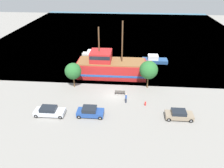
# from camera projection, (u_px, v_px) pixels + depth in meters

# --- Properties ---
(ground_plane) EXTENTS (160.00, 160.00, 0.00)m
(ground_plane) POSITION_uv_depth(u_px,v_px,m) (115.00, 95.00, 39.64)
(ground_plane) COLOR gray
(water_surface) EXTENTS (80.00, 80.00, 0.00)m
(water_surface) POSITION_uv_depth(u_px,v_px,m) (123.00, 32.00, 78.35)
(water_surface) COLOR #38667F
(water_surface) RESTS_ON ground
(pirate_ship) EXTENTS (15.70, 5.44, 11.58)m
(pirate_ship) POSITION_uv_depth(u_px,v_px,m) (111.00, 67.00, 45.94)
(pirate_ship) COLOR #A31E1E
(pirate_ship) RESTS_ON water_surface
(moored_boat_dockside) EXTENTS (6.16, 2.04, 1.60)m
(moored_boat_dockside) POSITION_uv_depth(u_px,v_px,m) (94.00, 54.00, 56.91)
(moored_boat_dockside) COLOR #B7B2A8
(moored_boat_dockside) RESTS_ON water_surface
(moored_boat_outer) EXTENTS (6.10, 2.56, 1.86)m
(moored_boat_outer) POSITION_uv_depth(u_px,v_px,m) (154.00, 60.00, 53.14)
(moored_boat_outer) COLOR navy
(moored_boat_outer) RESTS_ON water_surface
(parked_car_curb_front) EXTENTS (4.16, 1.92, 1.44)m
(parked_car_curb_front) POSITION_uv_depth(u_px,v_px,m) (179.00, 115.00, 33.15)
(parked_car_curb_front) COLOR #7F705B
(parked_car_curb_front) RESTS_ON ground_plane
(parked_car_curb_mid) EXTENTS (4.15, 1.98, 1.55)m
(parked_car_curb_mid) POSITION_uv_depth(u_px,v_px,m) (90.00, 112.00, 33.75)
(parked_car_curb_mid) COLOR navy
(parked_car_curb_mid) RESTS_ON ground_plane
(parked_car_curb_rear) EXTENTS (4.69, 1.96, 1.44)m
(parked_car_curb_rear) POSITION_uv_depth(u_px,v_px,m) (49.00, 111.00, 33.95)
(parked_car_curb_rear) COLOR #B7BCC6
(parked_car_curb_rear) RESTS_ON ground_plane
(fire_hydrant) EXTENTS (0.42, 0.25, 0.76)m
(fire_hydrant) POSITION_uv_depth(u_px,v_px,m) (145.00, 103.00, 36.47)
(fire_hydrant) COLOR red
(fire_hydrant) RESTS_ON ground_plane
(bench_promenade_east) EXTENTS (1.85, 0.45, 0.85)m
(bench_promenade_east) POSITION_uv_depth(u_px,v_px,m) (120.00, 92.00, 39.71)
(bench_promenade_east) COLOR #4C4742
(bench_promenade_east) RESTS_ON ground_plane
(pedestrian_walking_near) EXTENTS (0.32, 0.32, 1.75)m
(pedestrian_walking_near) POSITION_uv_depth(u_px,v_px,m) (126.00, 98.00, 37.04)
(pedestrian_walking_near) COLOR #232838
(pedestrian_walking_near) RESTS_ON ground_plane
(tree_row_east) EXTENTS (3.13, 3.13, 4.90)m
(tree_row_east) POSITION_uv_depth(u_px,v_px,m) (73.00, 71.00, 40.87)
(tree_row_east) COLOR brown
(tree_row_east) RESTS_ON ground_plane
(tree_row_mideast) EXTENTS (3.43, 3.43, 5.44)m
(tree_row_mideast) POSITION_uv_depth(u_px,v_px,m) (149.00, 70.00, 40.42)
(tree_row_mideast) COLOR brown
(tree_row_mideast) RESTS_ON ground_plane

